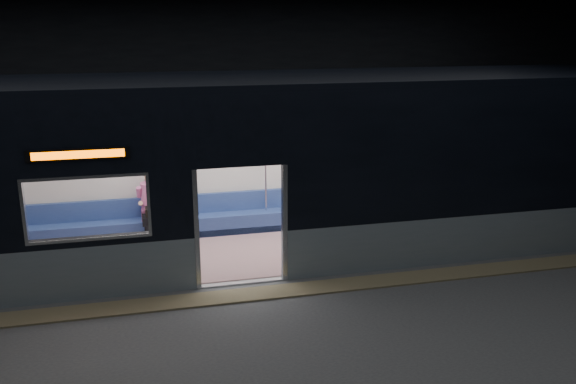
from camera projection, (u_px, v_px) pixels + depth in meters
name	position (u px, v px, depth m)	size (l,w,h in m)	color
station_floor	(254.00, 311.00, 9.41)	(24.00, 14.00, 0.01)	#47494C
station_envelope	(250.00, 70.00, 8.42)	(24.00, 14.00, 5.00)	black
tactile_strip	(248.00, 295.00, 9.92)	(22.80, 0.50, 0.03)	#8C7F59
metro_car	(227.00, 159.00, 11.29)	(18.00, 3.04, 3.35)	gray
passenger	(151.00, 202.00, 12.18)	(0.47, 0.76, 1.44)	black
handbag	(154.00, 211.00, 12.00)	(0.32, 0.27, 0.16)	black
transit_map	(424.00, 151.00, 13.66)	(1.11, 0.03, 0.72)	white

